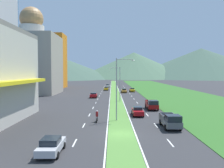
# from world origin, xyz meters

# --- Properties ---
(ground_plane) EXTENTS (600.00, 600.00, 0.00)m
(ground_plane) POSITION_xyz_m (0.00, 0.00, 0.00)
(ground_plane) COLOR #2D2D30
(grass_median) EXTENTS (3.20, 240.00, 0.06)m
(grass_median) POSITION_xyz_m (0.00, 60.00, 0.03)
(grass_median) COLOR #518438
(grass_median) RESTS_ON ground_plane
(grass_verge_right) EXTENTS (24.00, 240.00, 0.06)m
(grass_verge_right) POSITION_xyz_m (20.60, 60.00, 0.03)
(grass_verge_right) COLOR #2D6023
(grass_verge_right) RESTS_ON ground_plane
(lane_dash_left_2) EXTENTS (0.16, 2.80, 0.01)m
(lane_dash_left_2) POSITION_xyz_m (-5.10, -3.44, 0.01)
(lane_dash_left_2) COLOR silver
(lane_dash_left_2) RESTS_ON ground_plane
(lane_dash_left_3) EXTENTS (0.16, 2.80, 0.01)m
(lane_dash_left_3) POSITION_xyz_m (-5.10, 4.84, 0.01)
(lane_dash_left_3) COLOR silver
(lane_dash_left_3) RESTS_ON ground_plane
(lane_dash_left_4) EXTENTS (0.16, 2.80, 0.01)m
(lane_dash_left_4) POSITION_xyz_m (-5.10, 13.13, 0.01)
(lane_dash_left_4) COLOR silver
(lane_dash_left_4) RESTS_ON ground_plane
(lane_dash_left_5) EXTENTS (0.16, 2.80, 0.01)m
(lane_dash_left_5) POSITION_xyz_m (-5.10, 21.41, 0.01)
(lane_dash_left_5) COLOR silver
(lane_dash_left_5) RESTS_ON ground_plane
(lane_dash_left_6) EXTENTS (0.16, 2.80, 0.01)m
(lane_dash_left_6) POSITION_xyz_m (-5.10, 29.69, 0.01)
(lane_dash_left_6) COLOR silver
(lane_dash_left_6) RESTS_ON ground_plane
(lane_dash_left_7) EXTENTS (0.16, 2.80, 0.01)m
(lane_dash_left_7) POSITION_xyz_m (-5.10, 37.97, 0.01)
(lane_dash_left_7) COLOR silver
(lane_dash_left_7) RESTS_ON ground_plane
(lane_dash_left_8) EXTENTS (0.16, 2.80, 0.01)m
(lane_dash_left_8) POSITION_xyz_m (-5.10, 46.25, 0.01)
(lane_dash_left_8) COLOR silver
(lane_dash_left_8) RESTS_ON ground_plane
(lane_dash_left_9) EXTENTS (0.16, 2.80, 0.01)m
(lane_dash_left_9) POSITION_xyz_m (-5.10, 54.53, 0.01)
(lane_dash_left_9) COLOR silver
(lane_dash_left_9) RESTS_ON ground_plane
(lane_dash_left_10) EXTENTS (0.16, 2.80, 0.01)m
(lane_dash_left_10) POSITION_xyz_m (-5.10, 62.81, 0.01)
(lane_dash_left_10) COLOR silver
(lane_dash_left_10) RESTS_ON ground_plane
(lane_dash_left_11) EXTENTS (0.16, 2.80, 0.01)m
(lane_dash_left_11) POSITION_xyz_m (-5.10, 71.09, 0.01)
(lane_dash_left_11) COLOR silver
(lane_dash_left_11) RESTS_ON ground_plane
(lane_dash_left_12) EXTENTS (0.16, 2.80, 0.01)m
(lane_dash_left_12) POSITION_xyz_m (-5.10, 79.38, 0.01)
(lane_dash_left_12) COLOR silver
(lane_dash_left_12) RESTS_ON ground_plane
(lane_dash_left_13) EXTENTS (0.16, 2.80, 0.01)m
(lane_dash_left_13) POSITION_xyz_m (-5.10, 87.66, 0.01)
(lane_dash_left_13) COLOR silver
(lane_dash_left_13) RESTS_ON ground_plane
(lane_dash_left_14) EXTENTS (0.16, 2.80, 0.01)m
(lane_dash_left_14) POSITION_xyz_m (-5.10, 95.94, 0.01)
(lane_dash_left_14) COLOR silver
(lane_dash_left_14) RESTS_ON ground_plane
(lane_dash_left_15) EXTENTS (0.16, 2.80, 0.01)m
(lane_dash_left_15) POSITION_xyz_m (-5.10, 104.22, 0.01)
(lane_dash_left_15) COLOR silver
(lane_dash_left_15) RESTS_ON ground_plane
(lane_dash_right_2) EXTENTS (0.16, 2.80, 0.01)m
(lane_dash_right_2) POSITION_xyz_m (5.10, -3.44, 0.01)
(lane_dash_right_2) COLOR silver
(lane_dash_right_2) RESTS_ON ground_plane
(lane_dash_right_3) EXTENTS (0.16, 2.80, 0.01)m
(lane_dash_right_3) POSITION_xyz_m (5.10, 4.84, 0.01)
(lane_dash_right_3) COLOR silver
(lane_dash_right_3) RESTS_ON ground_plane
(lane_dash_right_4) EXTENTS (0.16, 2.80, 0.01)m
(lane_dash_right_4) POSITION_xyz_m (5.10, 13.13, 0.01)
(lane_dash_right_4) COLOR silver
(lane_dash_right_4) RESTS_ON ground_plane
(lane_dash_right_5) EXTENTS (0.16, 2.80, 0.01)m
(lane_dash_right_5) POSITION_xyz_m (5.10, 21.41, 0.01)
(lane_dash_right_5) COLOR silver
(lane_dash_right_5) RESTS_ON ground_plane
(lane_dash_right_6) EXTENTS (0.16, 2.80, 0.01)m
(lane_dash_right_6) POSITION_xyz_m (5.10, 29.69, 0.01)
(lane_dash_right_6) COLOR silver
(lane_dash_right_6) RESTS_ON ground_plane
(lane_dash_right_7) EXTENTS (0.16, 2.80, 0.01)m
(lane_dash_right_7) POSITION_xyz_m (5.10, 37.97, 0.01)
(lane_dash_right_7) COLOR silver
(lane_dash_right_7) RESTS_ON ground_plane
(lane_dash_right_8) EXTENTS (0.16, 2.80, 0.01)m
(lane_dash_right_8) POSITION_xyz_m (5.10, 46.25, 0.01)
(lane_dash_right_8) COLOR silver
(lane_dash_right_8) RESTS_ON ground_plane
(lane_dash_right_9) EXTENTS (0.16, 2.80, 0.01)m
(lane_dash_right_9) POSITION_xyz_m (5.10, 54.53, 0.01)
(lane_dash_right_9) COLOR silver
(lane_dash_right_9) RESTS_ON ground_plane
(lane_dash_right_10) EXTENTS (0.16, 2.80, 0.01)m
(lane_dash_right_10) POSITION_xyz_m (5.10, 62.81, 0.01)
(lane_dash_right_10) COLOR silver
(lane_dash_right_10) RESTS_ON ground_plane
(lane_dash_right_11) EXTENTS (0.16, 2.80, 0.01)m
(lane_dash_right_11) POSITION_xyz_m (5.10, 71.09, 0.01)
(lane_dash_right_11) COLOR silver
(lane_dash_right_11) RESTS_ON ground_plane
(lane_dash_right_12) EXTENTS (0.16, 2.80, 0.01)m
(lane_dash_right_12) POSITION_xyz_m (5.10, 79.38, 0.01)
(lane_dash_right_12) COLOR silver
(lane_dash_right_12) RESTS_ON ground_plane
(lane_dash_right_13) EXTENTS (0.16, 2.80, 0.01)m
(lane_dash_right_13) POSITION_xyz_m (5.10, 87.66, 0.01)
(lane_dash_right_13) COLOR silver
(lane_dash_right_13) RESTS_ON ground_plane
(lane_dash_right_14) EXTENTS (0.16, 2.80, 0.01)m
(lane_dash_right_14) POSITION_xyz_m (5.10, 95.94, 0.01)
(lane_dash_right_14) COLOR silver
(lane_dash_right_14) RESTS_ON ground_plane
(lane_dash_right_15) EXTENTS (0.16, 2.80, 0.01)m
(lane_dash_right_15) POSITION_xyz_m (5.10, 104.22, 0.01)
(lane_dash_right_15) COLOR silver
(lane_dash_right_15) RESTS_ON ground_plane
(edge_line_median_left) EXTENTS (0.16, 240.00, 0.01)m
(edge_line_median_left) POSITION_xyz_m (-1.75, 60.00, 0.01)
(edge_line_median_left) COLOR silver
(edge_line_median_left) RESTS_ON ground_plane
(edge_line_median_right) EXTENTS (0.16, 240.00, 0.01)m
(edge_line_median_right) POSITION_xyz_m (1.75, 60.00, 0.01)
(edge_line_median_right) COLOR silver
(edge_line_median_right) RESTS_ON ground_plane
(domed_building) EXTENTS (17.84, 17.84, 30.11)m
(domed_building) POSITION_xyz_m (-29.03, 54.75, 11.74)
(domed_building) COLOR #9E9384
(domed_building) RESTS_ON ground_plane
(midrise_colored) EXTENTS (12.20, 12.20, 25.90)m
(midrise_colored) POSITION_xyz_m (-30.20, 87.54, 12.95)
(midrise_colored) COLOR orange
(midrise_colored) RESTS_ON ground_plane
(hill_far_left) EXTENTS (183.92, 183.92, 34.81)m
(hill_far_left) POSITION_xyz_m (-87.06, 252.07, 17.40)
(hill_far_left) COLOR #3D5647
(hill_far_left) RESTS_ON ground_plane
(hill_far_center) EXTENTS (145.30, 145.30, 32.52)m
(hill_far_center) POSITION_xyz_m (26.44, 270.69, 16.26)
(hill_far_center) COLOR #47664C
(hill_far_center) RESTS_ON ground_plane
(hill_far_right) EXTENTS (191.14, 191.14, 37.94)m
(hill_far_right) POSITION_xyz_m (112.38, 274.13, 18.97)
(hill_far_right) COLOR #3D5647
(hill_far_right) RESTS_ON ground_plane
(street_lamp_near) EXTENTS (2.92, 0.36, 9.66)m
(street_lamp_near) POSITION_xyz_m (-0.12, 8.12, 5.53)
(street_lamp_near) COLOR #99999E
(street_lamp_near) RESTS_ON ground_plane
(street_lamp_mid) EXTENTS (3.00, 0.32, 8.81)m
(street_lamp_mid) POSITION_xyz_m (0.58, 32.17, 5.10)
(street_lamp_mid) COLOR #99999E
(street_lamp_mid) RESTS_ON ground_plane
(car_0) EXTENTS (1.93, 4.77, 1.45)m
(car_0) POSITION_xyz_m (6.66, 62.70, 0.75)
(car_0) COLOR yellow
(car_0) RESTS_ON ground_plane
(car_1) EXTENTS (1.89, 4.48, 1.41)m
(car_1) POSITION_xyz_m (-3.59, 70.10, 0.74)
(car_1) COLOR yellow
(car_1) RESTS_ON ground_plane
(car_2) EXTENTS (1.90, 4.74, 1.51)m
(car_2) POSITION_xyz_m (-3.26, 90.38, 0.78)
(car_2) COLOR silver
(car_2) RESTS_ON ground_plane
(car_3) EXTENTS (1.99, 4.29, 1.46)m
(car_3) POSITION_xyz_m (3.35, 58.82, 0.75)
(car_3) COLOR #C6842D
(car_3) RESTS_ON ground_plane
(car_4) EXTENTS (1.97, 4.59, 1.51)m
(car_4) POSITION_xyz_m (-6.74, -6.75, 0.77)
(car_4) COLOR #B2B2B7
(car_4) RESTS_ON ground_plane
(car_5) EXTENTS (1.89, 4.51, 1.53)m
(car_5) POSITION_xyz_m (3.33, 12.49, 0.78)
(car_5) COLOR maroon
(car_5) RESTS_ON ground_plane
(car_7) EXTENTS (2.04, 4.80, 1.47)m
(car_7) POSITION_xyz_m (-6.58, 41.57, 0.76)
(car_7) COLOR maroon
(car_7) RESTS_ON ground_plane
(pickup_truck_0) EXTENTS (2.18, 5.40, 2.00)m
(pickup_truck_0) POSITION_xyz_m (6.93, 19.10, 0.98)
(pickup_truck_0) COLOR maroon
(pickup_truck_0) RESTS_ON ground_plane
(pickup_truck_1) EXTENTS (2.18, 5.40, 2.00)m
(pickup_truck_1) POSITION_xyz_m (6.77, 3.21, 0.98)
(pickup_truck_1) COLOR #515459
(pickup_truck_1) RESTS_ON ground_plane
(motorcycle_rider) EXTENTS (0.36, 2.00, 1.80)m
(motorcycle_rider) POSITION_xyz_m (-3.39, 7.20, 0.75)
(motorcycle_rider) COLOR black
(motorcycle_rider) RESTS_ON ground_plane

